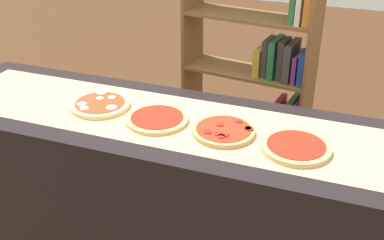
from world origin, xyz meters
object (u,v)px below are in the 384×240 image
(pizza_plain_3, at_px, (296,147))
(pizza_plain_1, at_px, (157,119))
(pizza_pepperoni_2, at_px, (224,131))
(pizza_mozzarella_0, at_px, (100,104))
(bookshelf, at_px, (264,76))

(pizza_plain_3, bearing_deg, pizza_plain_1, 177.28)
(pizza_pepperoni_2, bearing_deg, pizza_mozzarella_0, 176.22)
(pizza_mozzarella_0, relative_size, pizza_plain_3, 1.01)
(bookshelf, bearing_deg, pizza_mozzarella_0, -115.69)
(pizza_plain_1, xyz_separation_m, pizza_plain_3, (0.61, -0.03, 0.00))
(bookshelf, bearing_deg, pizza_plain_1, -101.36)
(pizza_plain_3, bearing_deg, bookshelf, 107.77)
(pizza_mozzarella_0, distance_m, pizza_plain_1, 0.31)
(pizza_pepperoni_2, xyz_separation_m, bookshelf, (-0.07, 1.16, -0.22))
(pizza_mozzarella_0, height_order, bookshelf, bookshelf)
(pizza_mozzarella_0, bearing_deg, pizza_plain_3, -4.11)
(pizza_pepperoni_2, relative_size, bookshelf, 0.18)
(pizza_mozzarella_0, height_order, pizza_pepperoni_2, same)
(pizza_plain_1, xyz_separation_m, bookshelf, (0.23, 1.16, -0.22))
(pizza_mozzarella_0, xyz_separation_m, pizza_plain_1, (0.31, -0.04, -0.00))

